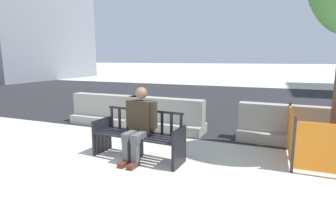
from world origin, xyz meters
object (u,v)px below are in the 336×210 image
(seated_person, at_px, (139,123))
(construction_fence, at_px, (336,137))
(street_bench, at_px, (138,137))
(jersey_barrier_right, at_px, (286,128))
(jersey_barrier_left, at_px, (106,112))
(jersey_barrier_centre, at_px, (165,118))

(seated_person, height_order, construction_fence, seated_person)
(street_bench, xyz_separation_m, jersey_barrier_right, (2.55, 1.92, -0.06))
(jersey_barrier_left, bearing_deg, seated_person, -43.60)
(street_bench, bearing_deg, construction_fence, 17.98)
(seated_person, xyz_separation_m, jersey_barrier_left, (-2.07, 1.97, -0.35))
(seated_person, relative_size, jersey_barrier_centre, 0.65)
(seated_person, xyz_separation_m, jersey_barrier_centre, (-0.30, 1.95, -0.35))
(jersey_barrier_centre, bearing_deg, construction_fence, -13.06)
(street_bench, relative_size, jersey_barrier_left, 0.86)
(street_bench, distance_m, jersey_barrier_centre, 1.91)
(street_bench, xyz_separation_m, jersey_barrier_left, (-2.01, 1.91, -0.06))
(jersey_barrier_centre, bearing_deg, seated_person, -81.23)
(street_bench, bearing_deg, jersey_barrier_left, 136.47)
(jersey_barrier_right, bearing_deg, street_bench, -143.01)
(jersey_barrier_centre, xyz_separation_m, jersey_barrier_right, (2.79, 0.03, 0.00))
(jersey_barrier_left, bearing_deg, jersey_barrier_right, 0.20)
(seated_person, height_order, jersey_barrier_centre, seated_person)
(seated_person, height_order, jersey_barrier_right, seated_person)
(street_bench, relative_size, jersey_barrier_centre, 0.85)
(jersey_barrier_left, bearing_deg, street_bench, -43.53)
(street_bench, relative_size, seated_person, 1.31)
(street_bench, xyz_separation_m, seated_person, (0.06, -0.06, 0.29))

